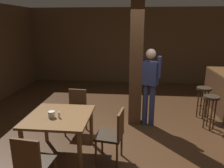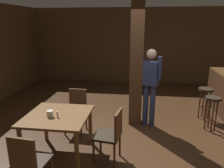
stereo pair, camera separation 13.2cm
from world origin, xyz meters
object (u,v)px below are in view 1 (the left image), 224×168
at_px(salt_shaker, 59,115).
at_px(bar_stool_near, 211,105).
at_px(dining_table, 59,122).
at_px(standing_person, 149,82).
at_px(chair_south, 32,162).
at_px(chair_east, 113,133).
at_px(chair_north, 76,109).
at_px(napkin_cup, 51,114).
at_px(bar_stool_mid, 203,95).

distance_m(salt_shaker, bar_stool_near, 3.18).
bearing_deg(dining_table, bar_stool_near, 24.89).
bearing_deg(salt_shaker, standing_person, 44.08).
relative_size(dining_table, chair_south, 1.16).
relative_size(dining_table, salt_shaker, 10.38).
bearing_deg(chair_east, chair_south, -137.48).
xyz_separation_m(chair_north, chair_south, (-0.09, -1.84, 0.00)).
bearing_deg(napkin_cup, chair_south, -87.35).
distance_m(chair_north, bar_stool_near, 2.86).
bearing_deg(chair_east, bar_stool_near, 35.06).
bearing_deg(chair_south, standing_person, 55.09).
height_order(chair_south, bar_stool_mid, chair_south).
xyz_separation_m(chair_north, standing_person, (1.52, 0.46, 0.50)).
bearing_deg(chair_north, salt_shaker, -90.03).
bearing_deg(napkin_cup, bar_stool_near, 25.80).
height_order(chair_south, napkin_cup, chair_south).
relative_size(chair_east, chair_south, 1.00).
relative_size(chair_north, standing_person, 0.52).
relative_size(chair_north, napkin_cup, 8.14).
xyz_separation_m(napkin_cup, standing_person, (1.65, 1.48, 0.19)).
bearing_deg(bar_stool_near, chair_south, -142.31).
relative_size(chair_south, salt_shaker, 8.95).
bearing_deg(chair_north, napkin_cup, -97.00).
xyz_separation_m(chair_south, bar_stool_mid, (2.94, 2.85, 0.06)).
xyz_separation_m(chair_south, salt_shaker, (0.09, 0.83, 0.30)).
bearing_deg(bar_stool_near, salt_shaker, -153.27).
bearing_deg(bar_stool_near, dining_table, -155.11).
relative_size(chair_east, chair_north, 1.00).
height_order(chair_south, standing_person, standing_person).
bearing_deg(chair_north, bar_stool_mid, 19.54).
height_order(salt_shaker, standing_person, standing_person).
distance_m(napkin_cup, standing_person, 2.22).
relative_size(chair_east, napkin_cup, 8.14).
relative_size(standing_person, bar_stool_mid, 2.27).
relative_size(napkin_cup, bar_stool_mid, 0.14).
distance_m(dining_table, chair_east, 0.93).
xyz_separation_m(standing_person, bar_stool_near, (1.31, -0.05, -0.45)).
xyz_separation_m(dining_table, napkin_cup, (-0.09, -0.10, 0.17)).
relative_size(salt_shaker, standing_person, 0.06).
xyz_separation_m(napkin_cup, bar_stool_near, (2.96, 1.43, -0.26)).
relative_size(dining_table, bar_stool_near, 1.38).
relative_size(salt_shaker, bar_stool_near, 0.13).
bearing_deg(napkin_cup, standing_person, 41.90).
bearing_deg(salt_shaker, napkin_cup, -178.75).
xyz_separation_m(standing_person, bar_stool_mid, (1.33, 0.55, -0.44)).
distance_m(dining_table, napkin_cup, 0.21).
bearing_deg(salt_shaker, dining_table, 112.45).
xyz_separation_m(salt_shaker, bar_stool_near, (2.83, 1.43, -0.26)).
xyz_separation_m(dining_table, chair_north, (0.04, 0.92, -0.14)).
bearing_deg(bar_stool_near, bar_stool_mid, 88.22).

